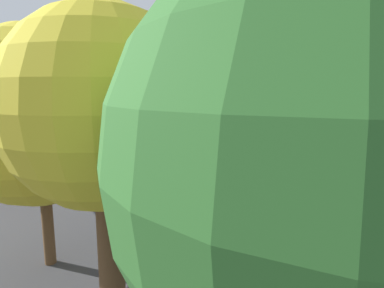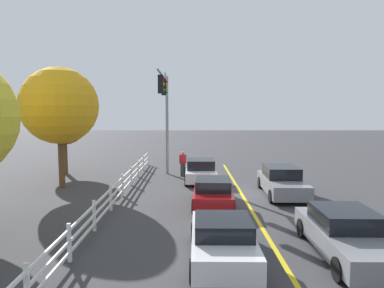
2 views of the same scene
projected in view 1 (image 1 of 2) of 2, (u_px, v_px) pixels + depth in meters
ground_plane at (206, 167)px, 20.39m from camera, size 120.00×120.00×0.00m
lane_center_stripe at (255, 180)px, 17.40m from camera, size 28.00×0.16×0.01m
signal_assembly at (113, 92)px, 19.90m from camera, size 6.52×0.38×6.85m
car_0 at (308, 193)px, 13.10m from camera, size 4.15×1.94×1.32m
car_1 at (211, 167)px, 17.60m from camera, size 4.14×2.02×1.29m
car_2 at (150, 153)px, 21.50m from camera, size 4.28×1.96×1.40m
car_3 at (341, 175)px, 15.80m from camera, size 4.71×2.04×1.39m
car_4 at (229, 153)px, 21.54m from camera, size 4.78×2.05×1.48m
pedestrian at (123, 148)px, 21.98m from camera, size 0.43×0.48×1.69m
white_rail_fence at (151, 187)px, 14.06m from camera, size 26.10×0.10×1.15m
tree_0 at (105, 111)px, 5.25m from camera, size 3.41×3.41×6.24m
tree_1 at (21, 95)px, 14.43m from camera, size 4.34×4.34×6.85m
tree_3 at (39, 116)px, 8.25m from camera, size 4.69×4.69×6.52m
tree_4 at (323, 159)px, 3.27m from camera, size 4.54×4.54×6.38m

